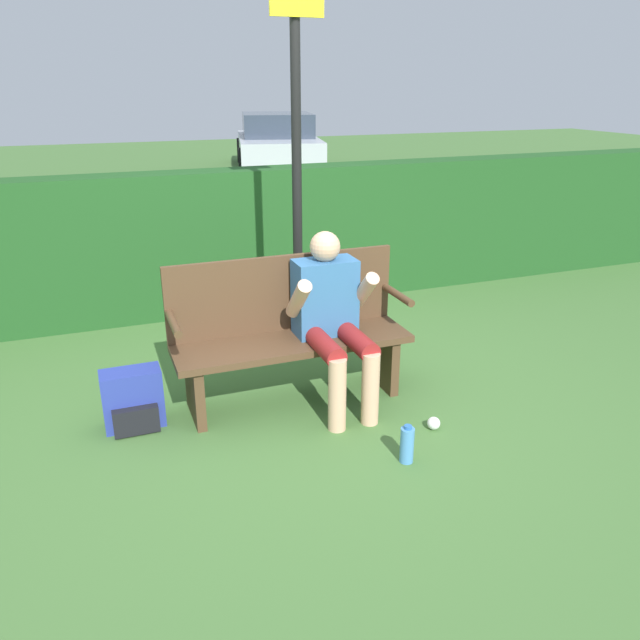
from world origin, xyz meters
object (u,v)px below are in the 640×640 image
at_px(water_bottle, 407,445).
at_px(signpost, 297,147).
at_px(park_bench, 289,332).
at_px(parked_car, 278,142).
at_px(person_seated, 332,313).
at_px(backpack, 133,401).

relative_size(water_bottle, signpost, 0.08).
distance_m(park_bench, signpost, 1.30).
bearing_deg(water_bottle, parked_car, 76.06).
distance_m(water_bottle, parked_car, 12.83).
bearing_deg(signpost, person_seated, -92.99).
bearing_deg(backpack, water_bottle, -34.16).
distance_m(person_seated, signpost, 1.23).
distance_m(backpack, parked_car, 12.35).
bearing_deg(parked_car, water_bottle, 178.99).
xyz_separation_m(park_bench, person_seated, (0.24, -0.15, 0.15)).
bearing_deg(water_bottle, backpack, 145.84).
bearing_deg(signpost, water_bottle, -87.07).
height_order(signpost, parked_car, signpost).
xyz_separation_m(park_bench, parked_car, (3.45, 11.46, 0.15)).
relative_size(person_seated, water_bottle, 4.88).
height_order(backpack, parked_car, parked_car).
xyz_separation_m(backpack, signpost, (1.31, 0.67, 1.40)).
xyz_separation_m(water_bottle, signpost, (-0.08, 1.61, 1.47)).
relative_size(park_bench, backpack, 4.18).
relative_size(backpack, parked_car, 0.09).
height_order(park_bench, person_seated, person_seated).
bearing_deg(water_bottle, person_seated, 98.37).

